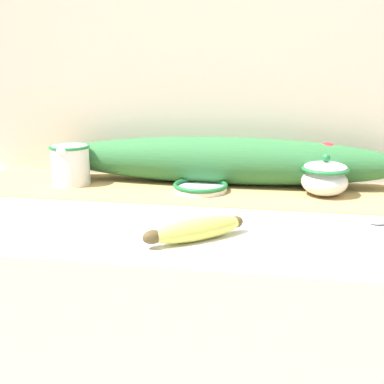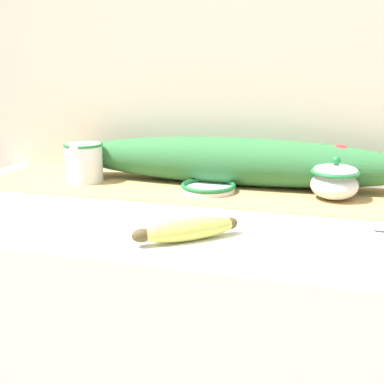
# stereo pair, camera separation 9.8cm
# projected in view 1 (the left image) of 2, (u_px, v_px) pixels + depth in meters

# --- Properties ---
(back_wall) EXTENTS (2.22, 0.04, 2.40)m
(back_wall) POSITION_uv_depth(u_px,v_px,m) (229.00, 56.00, 1.25)
(back_wall) COLOR beige
(back_wall) RESTS_ON ground_plane
(table_runner) EXTENTS (1.30, 0.27, 0.00)m
(table_runner) POSITION_uv_depth(u_px,v_px,m) (220.00, 191.00, 1.17)
(table_runner) COLOR tan
(table_runner) RESTS_ON countertop
(cream_pitcher) EXTENTS (0.10, 0.12, 0.10)m
(cream_pitcher) POSITION_uv_depth(u_px,v_px,m) (71.00, 163.00, 1.23)
(cream_pitcher) COLOR white
(cream_pitcher) RESTS_ON countertop
(sugar_bowl) EXTENTS (0.11, 0.11, 0.10)m
(sugar_bowl) POSITION_uv_depth(u_px,v_px,m) (325.00, 177.00, 1.12)
(sugar_bowl) COLOR white
(sugar_bowl) RESTS_ON countertop
(small_dish) EXTENTS (0.13, 0.13, 0.02)m
(small_dish) POSITION_uv_depth(u_px,v_px,m) (200.00, 187.00, 1.17)
(small_dish) COLOR white
(small_dish) RESTS_ON countertop
(banana) EXTENTS (0.17, 0.15, 0.04)m
(banana) POSITION_uv_depth(u_px,v_px,m) (195.00, 229.00, 0.85)
(banana) COLOR #CCD156
(banana) RESTS_ON countertop
(spoon) EXTENTS (0.16, 0.07, 0.01)m
(spoon) POSITION_uv_depth(u_px,v_px,m) (371.00, 223.00, 0.93)
(spoon) COLOR #B7B7BC
(spoon) RESTS_ON countertop
(poinsettia_garland) EXTENTS (0.91, 0.13, 0.12)m
(poinsettia_garland) POSITION_uv_depth(u_px,v_px,m) (224.00, 160.00, 1.23)
(poinsettia_garland) COLOR #2D6B38
(poinsettia_garland) RESTS_ON countertop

